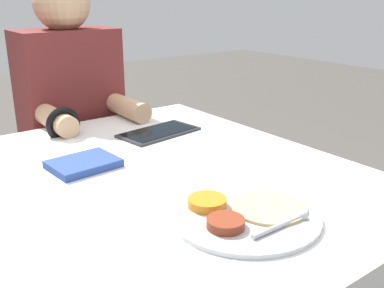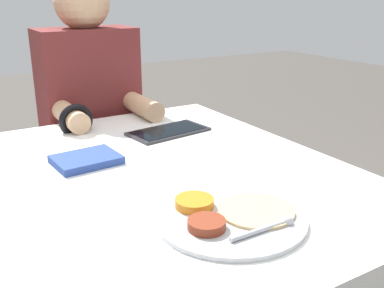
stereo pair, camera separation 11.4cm
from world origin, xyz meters
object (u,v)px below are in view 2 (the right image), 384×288
(thali_tray, at_px, (229,216))
(tablet_device, at_px, (168,131))
(red_notebook, at_px, (86,160))
(person_diner, at_px, (93,148))

(thali_tray, distance_m, tablet_device, 0.59)
(red_notebook, xyz_separation_m, person_diner, (0.20, 0.54, -0.17))
(tablet_device, bearing_deg, person_diner, 105.43)
(person_diner, bearing_deg, thali_tray, -93.15)
(thali_tray, relative_size, person_diner, 0.25)
(thali_tray, height_order, red_notebook, thali_tray)
(thali_tray, relative_size, tablet_device, 1.14)
(thali_tray, distance_m, red_notebook, 0.46)
(thali_tray, relative_size, red_notebook, 1.76)
(red_notebook, distance_m, tablet_device, 0.33)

